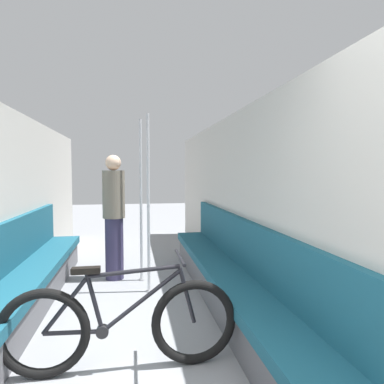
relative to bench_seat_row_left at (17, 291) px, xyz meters
The scene contains 7 objects.
wall_right 2.53m from the bench_seat_row_left, ahead, with size 0.10×8.72×2.19m, color beige.
bench_seat_row_left is the anchor object (origin of this frame).
bench_seat_row_right 2.15m from the bench_seat_row_left, ahead, with size 0.47×4.40×0.96m.
bicycle 1.46m from the bench_seat_row_left, 45.13° to the right, with size 1.74×0.46×0.84m.
grab_pole_near 1.63m from the bench_seat_row_left, 25.20° to the left, with size 0.08×0.08×2.17m.
grab_pole_far 1.80m from the bench_seat_row_left, 41.18° to the left, with size 0.08×0.08×2.17m.
passenger_standing 1.60m from the bench_seat_row_left, 54.29° to the left, with size 0.30×0.30×1.70m.
Camera 1 is at (0.05, -0.83, 1.47)m, focal length 32.00 mm.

